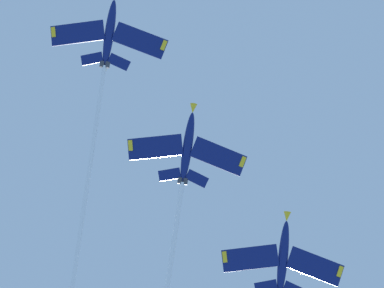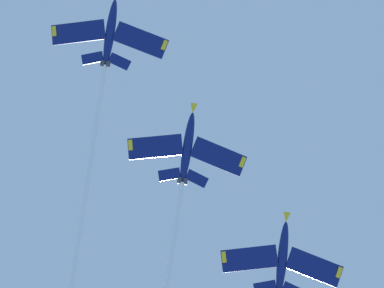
% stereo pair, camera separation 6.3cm
% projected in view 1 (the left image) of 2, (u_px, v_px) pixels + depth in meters
% --- Properties ---
extents(jet_lead, '(19.98, 55.52, 18.75)m').
position_uv_depth(jet_lead, '(101.00, 88.00, 143.25)').
color(jet_lead, navy).
extents(jet_second, '(19.90, 49.27, 15.53)m').
position_uv_depth(jet_second, '(180.00, 202.00, 140.70)').
color(jet_second, navy).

